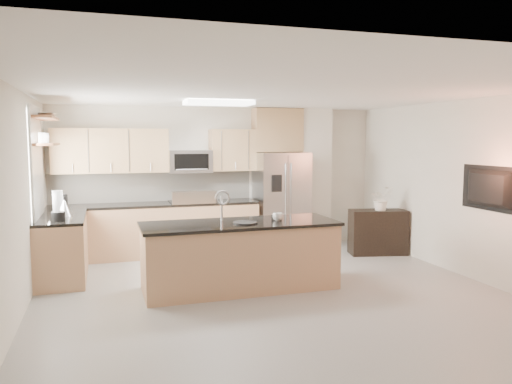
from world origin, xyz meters
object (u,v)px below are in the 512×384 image
object	(u,v)px
kettle	(64,207)
blender	(58,208)
coffee_maker	(60,205)
range	(192,227)
platter	(245,223)
television	(485,188)
microwave	(190,161)
refrigerator	(281,201)
credenza	(378,232)
bowl	(46,114)
cup	(278,217)
flower_vase	(381,192)
island	(240,255)

from	to	relation	value
kettle	blender	bearing A→B (deg)	-96.71
blender	coffee_maker	xyz separation A→B (m)	(-0.02, 0.61, -0.04)
range	blender	distance (m)	2.65
platter	television	xyz separation A→B (m)	(3.21, -0.72, 0.43)
blender	coffee_maker	distance (m)	0.61
microwave	kettle	world-z (taller)	microwave
refrigerator	television	xyz separation A→B (m)	(1.85, -3.07, 0.46)
blender	coffee_maker	bearing A→B (deg)	91.87
platter	blender	size ratio (longest dim) A/B	0.79
refrigerator	blender	bearing A→B (deg)	-158.48
microwave	blender	bearing A→B (deg)	-141.63
coffee_maker	television	distance (m)	6.03
kettle	microwave	bearing A→B (deg)	31.02
credenza	blender	world-z (taller)	blender
television	credenza	bearing A→B (deg)	10.39
range	platter	distance (m)	2.46
blender	platter	bearing A→B (deg)	-20.35
refrigerator	bowl	xyz separation A→B (m)	(-3.91, -0.64, 1.49)
credenza	range	bearing A→B (deg)	174.38
kettle	television	distance (m)	5.90
cup	flower_vase	xyz separation A→B (m)	(2.35, 1.23, 0.14)
blender	television	distance (m)	5.82
bowl	television	xyz separation A→B (m)	(5.76, -2.43, -1.03)
credenza	coffee_maker	distance (m)	5.27
cup	bowl	distance (m)	3.73
refrigerator	island	size ratio (longest dim) A/B	0.67
bowl	island	bearing A→B (deg)	-32.66
blender	bowl	size ratio (longest dim) A/B	1.12
range	flower_vase	distance (m)	3.38
refrigerator	kettle	size ratio (longest dim) A/B	6.22
refrigerator	cup	xyz separation A→B (m)	(-0.88, -2.28, 0.08)
blender	flower_vase	world-z (taller)	flower_vase
bowl	refrigerator	bearing A→B (deg)	9.34
credenza	flower_vase	xyz separation A→B (m)	(0.01, -0.07, 0.71)
kettle	refrigerator	bearing A→B (deg)	15.87
island	bowl	distance (m)	3.55
blender	kettle	xyz separation A→B (m)	(0.05, 0.43, -0.05)
cup	flower_vase	distance (m)	2.66
credenza	flower_vase	world-z (taller)	flower_vase
credenza	blender	size ratio (longest dim) A/B	2.38
island	coffee_maker	bearing A→B (deg)	148.97
microwave	island	size ratio (longest dim) A/B	0.29
platter	bowl	world-z (taller)	bowl
television	flower_vase	bearing A→B (deg)	10.55
credenza	bowl	distance (m)	5.74
range	television	bearing A→B (deg)	-41.64
microwave	platter	world-z (taller)	microwave
television	coffee_maker	bearing A→B (deg)	68.44
flower_vase	blender	bearing A→B (deg)	-175.32
platter	coffee_maker	distance (m)	2.83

